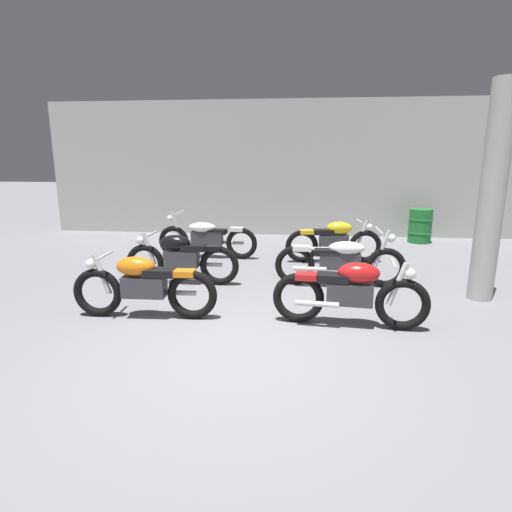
{
  "coord_description": "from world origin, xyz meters",
  "views": [
    {
      "loc": [
        0.72,
        -4.33,
        2.14
      ],
      "look_at": [
        0.0,
        2.34,
        0.55
      ],
      "focal_mm": 29.7,
      "sensor_mm": 36.0,
      "label": 1
    }
  ],
  "objects": [
    {
      "name": "ground_plane",
      "position": [
        0.0,
        0.0,
        0.0
      ],
      "size": [
        60.0,
        60.0,
        0.0
      ],
      "primitive_type": "plane",
      "color": "gray"
    },
    {
      "name": "back_wall",
      "position": [
        0.0,
        7.43,
        1.8
      ],
      "size": [
        12.66,
        0.24,
        3.6
      ],
      "primitive_type": "cube",
      "color": "#B2B2AD",
      "rests_on": "ground"
    },
    {
      "name": "support_pillar",
      "position": [
        3.47,
        2.2,
        1.6
      ],
      "size": [
        0.36,
        0.36,
        3.2
      ],
      "primitive_type": "cylinder",
      "color": "#B2B2AD",
      "rests_on": "ground"
    },
    {
      "name": "motorcycle_left_row_0",
      "position": [
        -1.36,
        0.89,
        0.46
      ],
      "size": [
        1.97,
        0.48,
        0.88
      ],
      "color": "black",
      "rests_on": "ground"
    },
    {
      "name": "motorcycle_left_row_1",
      "position": [
        -1.3,
        2.49,
        0.46
      ],
      "size": [
        1.97,
        0.48,
        0.88
      ],
      "color": "black",
      "rests_on": "ground"
    },
    {
      "name": "motorcycle_left_row_2",
      "position": [
        -1.29,
        4.41,
        0.45
      ],
      "size": [
        2.17,
        0.68,
        0.97
      ],
      "color": "black",
      "rests_on": "ground"
    },
    {
      "name": "motorcycle_right_row_0",
      "position": [
        1.36,
        0.88,
        0.46
      ],
      "size": [
        1.97,
        0.48,
        0.88
      ],
      "color": "black",
      "rests_on": "ground"
    },
    {
      "name": "motorcycle_right_row_1",
      "position": [
        1.39,
        2.64,
        0.45
      ],
      "size": [
        2.17,
        0.68,
        0.97
      ],
      "color": "black",
      "rests_on": "ground"
    },
    {
      "name": "motorcycle_right_row_2",
      "position": [
        1.4,
        4.28,
        0.46
      ],
      "size": [
        1.97,
        0.52,
        0.88
      ],
      "color": "black",
      "rests_on": "ground"
    },
    {
      "name": "oil_drum",
      "position": [
        3.71,
        6.61,
        0.43
      ],
      "size": [
        0.59,
        0.59,
        0.85
      ],
      "color": "#1E722D",
      "rests_on": "ground"
    }
  ]
}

